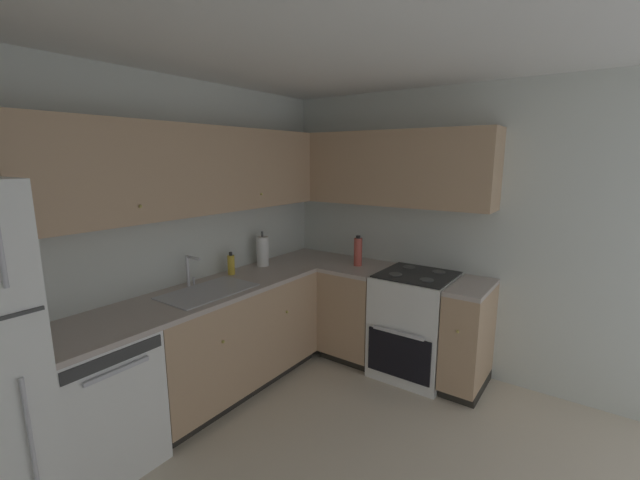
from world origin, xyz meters
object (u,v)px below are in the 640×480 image
object	(u,v)px
paper_towel_roll	(263,251)
oil_bottle	(358,252)
oven_range	(415,323)
dishwasher	(94,402)
soap_bottle	(231,265)

from	to	relation	value
paper_towel_roll	oil_bottle	bearing A→B (deg)	-54.34
oven_range	oil_bottle	xyz separation A→B (m)	(-0.02, 0.57, 0.57)
dishwasher	oil_bottle	size ratio (longest dim) A/B	3.05
oven_range	soap_bottle	xyz separation A→B (m)	(-0.90, 1.31, 0.52)
paper_towel_roll	oven_range	bearing A→B (deg)	-67.57
oven_range	paper_towel_roll	bearing A→B (deg)	112.43
dishwasher	soap_bottle	bearing A→B (deg)	7.98
dishwasher	soap_bottle	xyz separation A→B (m)	(1.29, 0.18, 0.55)
paper_towel_roll	oil_bottle	distance (m)	0.88
dishwasher	paper_towel_roll	bearing A→B (deg)	5.53
dishwasher	paper_towel_roll	xyz separation A→B (m)	(1.66, 0.16, 0.60)
dishwasher	oil_bottle	world-z (taller)	oil_bottle
oven_range	oil_bottle	distance (m)	0.81
dishwasher	soap_bottle	size ratio (longest dim) A/B	4.41
dishwasher	oil_bottle	distance (m)	2.32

